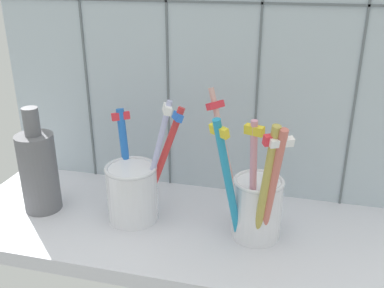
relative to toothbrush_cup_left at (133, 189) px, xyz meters
The scene contains 5 objects.
counter_slab 9.82cm from the toothbrush_cup_left, ahead, with size 64.00×22.00×2.00cm, color silver.
tile_wall_back 21.64cm from the toothbrush_cup_left, 56.04° to the left, with size 64.00×2.20×45.00cm.
toothbrush_cup_left is the anchor object (origin of this frame).
toothbrush_cup_right 16.27cm from the toothbrush_cup_left, ahead, with size 11.29×10.89×17.91cm.
ceramic_vase 13.52cm from the toothbrush_cup_left, behind, with size 5.06×5.06×14.90cm.
Camera 1 is at (11.92, -47.56, 34.33)cm, focal length 40.86 mm.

